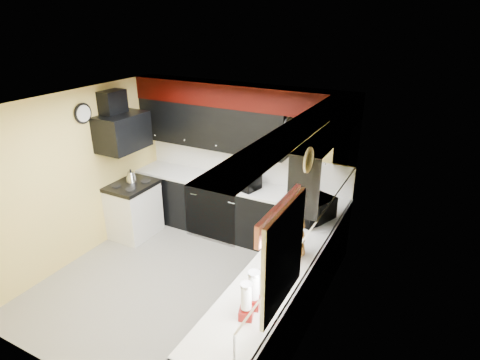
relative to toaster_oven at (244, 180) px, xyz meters
The scene contains 35 objects.
ground 1.80m from the toaster_oven, 97.81° to the right, with size 3.60×3.60×0.00m, color gray.
wall_back 0.45m from the toaster_oven, 118.00° to the left, with size 3.60×0.06×2.50m, color #E0C666.
wall_right 2.16m from the toaster_oven, 41.74° to the right, with size 0.06×3.60×2.50m, color #E0C666.
wall_left 2.46m from the toaster_oven, 144.37° to the right, with size 0.06×3.60×2.50m, color #E0C666.
ceiling 2.03m from the toaster_oven, 97.81° to the right, with size 3.60×3.60×0.06m, color white.
cab_back 0.66m from the toaster_oven, 160.59° to the left, with size 3.60×0.60×0.90m, color black.
cab_right 2.25m from the toaster_oven, 53.01° to the right, with size 0.60×3.00×0.90m, color black.
counter_back 0.26m from the toaster_oven, 160.59° to the left, with size 3.62×0.64×0.04m, color white.
counter_right 2.17m from the toaster_oven, 53.01° to the right, with size 0.64×3.02×0.04m, color white.
splash_back 0.43m from the toaster_oven, 118.66° to the left, with size 3.60×0.02×0.50m, color white.
splash_right 2.15m from the toaster_oven, 41.92° to the right, with size 0.02×3.60×0.50m, color white.
upper_back 1.03m from the toaster_oven, 164.42° to the left, with size 2.60×0.35×0.70m, color black.
upper_right 1.69m from the toaster_oven, 20.38° to the right, with size 0.35×1.80×0.70m, color black.
soffit_back 1.28m from the toaster_oven, 136.06° to the left, with size 3.60×0.36×0.35m, color black.
soffit_right 2.49m from the toaster_oven, 48.53° to the right, with size 0.36×3.24×0.35m, color black.
stove 1.94m from the toaster_oven, 158.13° to the right, with size 0.60×0.75×0.86m, color white.
cooktop 1.84m from the toaster_oven, 158.13° to the right, with size 0.62×0.77×0.06m, color black.
hood 2.00m from the toaster_oven, 158.70° to the right, with size 0.50×0.78×0.55m, color black.
hood_duct 2.29m from the toaster_oven, 160.06° to the right, with size 0.24×0.40×0.40m, color black.
window 2.86m from the toaster_oven, 55.72° to the right, with size 0.03×0.86×0.96m, color white, non-canonical shape.
valance 2.93m from the toaster_oven, 56.65° to the right, with size 0.04×0.88×0.20m, color red.
pan_top 1.12m from the toaster_oven, 10.82° to the left, with size 0.03×0.22×0.40m, color black, non-canonical shape.
pan_mid 0.92m from the toaster_oven, ahead, with size 0.03×0.28×0.46m, color black, non-canonical shape.
pan_low 0.93m from the toaster_oven, 21.78° to the left, with size 0.03×0.24×0.42m, color black, non-canonical shape.
cut_board 0.97m from the toaster_oven, 11.66° to the right, with size 0.03×0.26×0.35m, color white.
baskets 1.92m from the toaster_oven, 46.21° to the right, with size 0.27×0.27×0.50m, color brown, non-canonical shape.
clock 2.53m from the toaster_oven, 149.01° to the right, with size 0.03×0.30×0.30m, color black, non-canonical shape.
deco_plate 2.65m from the toaster_oven, 48.53° to the right, with size 0.03×0.24×0.24m, color white, non-canonical shape.
toaster_oven is the anchor object (origin of this frame).
microwave 1.37m from the toaster_oven, 21.05° to the right, with size 0.55×0.37×0.30m, color black.
utensil_crock 0.91m from the toaster_oven, ahead, with size 0.16×0.16×0.17m, color white.
knife_block 0.91m from the toaster_oven, ahead, with size 0.10×0.15×0.23m, color black.
kettle 1.86m from the toaster_oven, 161.34° to the right, with size 0.18×0.18×0.16m, color #A3A3A7, non-canonical shape.
dispenser_a 2.73m from the toaster_oven, 60.78° to the right, with size 0.13×0.13×0.36m, color #5B0B0E, non-canonical shape.
dispenser_b 2.88m from the toaster_oven, 62.27° to the right, with size 0.12×0.12×0.33m, color #570F00, non-canonical shape.
Camera 1 is at (2.81, -3.65, 3.51)m, focal length 30.00 mm.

